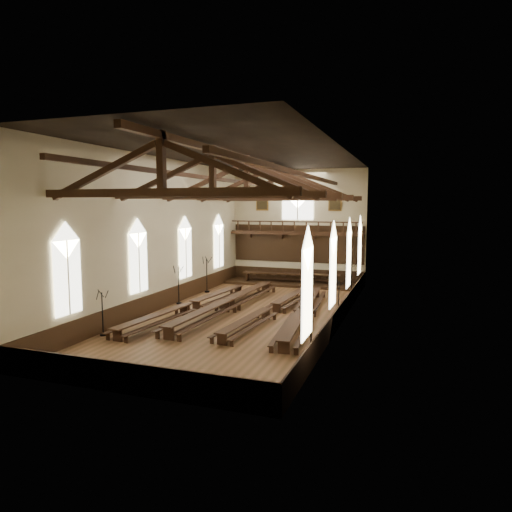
% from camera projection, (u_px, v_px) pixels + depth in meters
% --- Properties ---
extents(ground, '(26.00, 26.00, 0.00)m').
position_uv_depth(ground, '(247.00, 314.00, 28.90)').
color(ground, brown).
rests_on(ground, ground).
extents(room_walls, '(26.00, 26.00, 26.00)m').
position_uv_depth(room_walls, '(247.00, 212.00, 28.17)').
color(room_walls, beige).
rests_on(room_walls, ground).
extents(wainscot_band, '(12.00, 26.00, 1.20)m').
position_uv_depth(wainscot_band, '(247.00, 305.00, 28.83)').
color(wainscot_band, black).
rests_on(wainscot_band, ground).
extents(side_windows, '(11.85, 19.80, 4.50)m').
position_uv_depth(side_windows, '(247.00, 256.00, 28.48)').
color(side_windows, white).
rests_on(side_windows, room_walls).
extents(end_window, '(2.80, 0.12, 3.80)m').
position_uv_depth(end_window, '(298.00, 201.00, 40.19)').
color(end_window, white).
rests_on(end_window, room_walls).
extents(minstrels_gallery, '(11.80, 1.24, 3.70)m').
position_uv_depth(minstrels_gallery, '(297.00, 239.00, 40.34)').
color(minstrels_gallery, '#351910').
rests_on(minstrels_gallery, room_walls).
extents(portraits, '(7.75, 0.09, 1.45)m').
position_uv_depth(portraits, '(298.00, 203.00, 40.20)').
color(portraits, brown).
rests_on(portraits, room_walls).
extents(roof_trusses, '(11.70, 25.70, 2.80)m').
position_uv_depth(roof_trusses, '(247.00, 183.00, 27.98)').
color(roof_trusses, '#351910').
rests_on(roof_trusses, room_walls).
extents(refectory_row_a, '(2.09, 14.16, 0.71)m').
position_uv_depth(refectory_row_a, '(191.00, 305.00, 29.12)').
color(refectory_row_a, '#351910').
rests_on(refectory_row_a, ground).
extents(refectory_row_b, '(1.95, 14.82, 0.79)m').
position_uv_depth(refectory_row_b, '(228.00, 302.00, 29.77)').
color(refectory_row_b, '#351910').
rests_on(refectory_row_b, ground).
extents(refectory_row_c, '(1.85, 13.72, 0.67)m').
position_uv_depth(refectory_row_c, '(272.00, 308.00, 28.41)').
color(refectory_row_c, '#351910').
rests_on(refectory_row_c, ground).
extents(refectory_row_d, '(2.07, 14.14, 0.71)m').
position_uv_depth(refectory_row_d, '(303.00, 311.00, 27.63)').
color(refectory_row_d, '#351910').
rests_on(refectory_row_d, ground).
extents(dais, '(11.40, 3.04, 0.20)m').
position_uv_depth(dais, '(291.00, 283.00, 39.63)').
color(dais, black).
rests_on(dais, ground).
extents(high_table, '(8.54, 1.65, 0.80)m').
position_uv_depth(high_table, '(291.00, 275.00, 39.55)').
color(high_table, '#351910').
rests_on(high_table, dais).
extents(high_chairs, '(7.64, 0.45, 0.94)m').
position_uv_depth(high_chairs, '(293.00, 275.00, 40.33)').
color(high_chairs, '#351910').
rests_on(high_chairs, dais).
extents(candelabrum_left_near, '(0.73, 0.72, 2.46)m').
position_uv_depth(candelabrum_left_near, '(103.00, 322.00, 24.08)').
color(candelabrum_left_near, black).
rests_on(candelabrum_left_near, ground).
extents(candelabrum_left_mid, '(0.81, 0.79, 2.72)m').
position_uv_depth(candelabrum_left_mid, '(179.00, 292.00, 31.80)').
color(candelabrum_left_mid, black).
rests_on(candelabrum_left_mid, ground).
extents(candelabrum_left_far, '(0.81, 0.87, 2.84)m').
position_uv_depth(candelabrum_left_far, '(207.00, 281.00, 36.07)').
color(candelabrum_left_far, black).
rests_on(candelabrum_left_far, ground).
extents(candelabrum_right_near, '(0.75, 0.75, 2.53)m').
position_uv_depth(candelabrum_right_near, '(311.00, 339.00, 20.86)').
color(candelabrum_right_near, black).
rests_on(candelabrum_right_near, ground).
extents(candelabrum_right_mid, '(0.63, 0.73, 2.37)m').
position_uv_depth(candelabrum_right_mid, '(339.00, 305.00, 28.34)').
color(candelabrum_right_mid, black).
rests_on(candelabrum_right_mid, ground).
extents(candelabrum_right_far, '(0.77, 0.87, 2.85)m').
position_uv_depth(candelabrum_right_far, '(351.00, 286.00, 33.89)').
color(candelabrum_right_far, black).
rests_on(candelabrum_right_far, ground).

